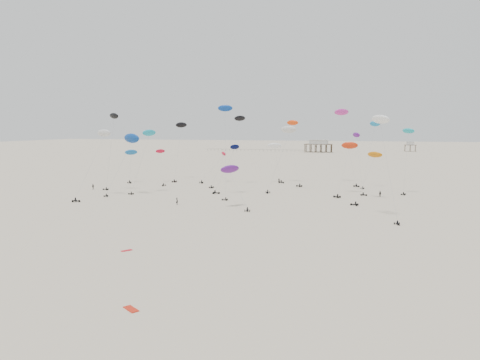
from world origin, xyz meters
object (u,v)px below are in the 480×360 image
(pavilion_small, at_px, (410,147))
(pavilion_main, at_px, (318,147))
(rig_4, at_px, (382,130))
(rig_0, at_px, (373,135))
(spectator_0, at_px, (177,205))
(rig_9, at_px, (112,130))

(pavilion_small, bearing_deg, pavilion_main, -156.80)
(rig_4, bearing_deg, rig_0, -104.70)
(rig_0, bearing_deg, pavilion_small, -109.90)
(pavilion_small, height_order, rig_0, rig_0)
(rig_0, xyz_separation_m, spectator_0, (-47.35, -49.31, -17.12))
(rig_4, height_order, spectator_0, rig_4)
(pavilion_small, relative_size, rig_4, 0.39)
(pavilion_main, distance_m, pavilion_small, 76.16)
(rig_0, height_order, spectator_0, rig_0)
(spectator_0, bearing_deg, rig_4, -134.50)
(rig_9, relative_size, spectator_0, 11.25)
(rig_0, relative_size, spectator_0, 10.14)
(pavilion_main, height_order, spectator_0, pavilion_main)
(pavilion_small, distance_m, rig_9, 290.60)
(rig_0, bearing_deg, spectator_0, 33.29)
(pavilion_main, relative_size, rig_4, 0.91)
(pavilion_small, height_order, spectator_0, pavilion_small)
(rig_0, distance_m, rig_9, 82.70)
(rig_4, bearing_deg, spectator_0, -19.55)
(pavilion_small, relative_size, rig_9, 0.37)
(pavilion_main, height_order, rig_4, rig_4)
(rig_9, bearing_deg, pavilion_main, -17.76)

